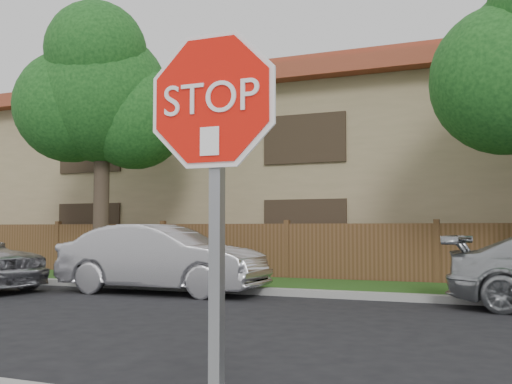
% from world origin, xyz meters
% --- Properties ---
extents(far_curb, '(70.00, 0.30, 0.15)m').
position_xyz_m(far_curb, '(0.00, 8.15, 0.07)').
color(far_curb, gray).
rests_on(far_curb, ground).
extents(grass_strip, '(70.00, 3.00, 0.12)m').
position_xyz_m(grass_strip, '(0.00, 9.80, 0.06)').
color(grass_strip, '#1E4714').
rests_on(grass_strip, ground).
extents(fence, '(70.00, 0.12, 1.60)m').
position_xyz_m(fence, '(0.00, 11.40, 0.80)').
color(fence, '#4E331B').
rests_on(fence, ground).
extents(apartment_building, '(35.20, 9.20, 7.20)m').
position_xyz_m(apartment_building, '(0.00, 17.00, 3.53)').
color(apartment_building, '#96845D').
rests_on(apartment_building, ground).
extents(tree_left, '(4.80, 3.90, 7.78)m').
position_xyz_m(tree_left, '(-8.98, 9.57, 5.22)').
color(tree_left, '#382B21').
rests_on(tree_left, ground).
extents(stop_sign, '(1.01, 0.13, 2.55)m').
position_xyz_m(stop_sign, '(0.21, -1.48, 1.83)').
color(stop_sign, gray).
rests_on(stop_sign, sidewalk_near).
extents(sedan_left, '(4.79, 1.80, 1.56)m').
position_xyz_m(sedan_left, '(-5.61, 7.50, 0.78)').
color(sedan_left, '#B6B5BA').
rests_on(sedan_left, ground).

